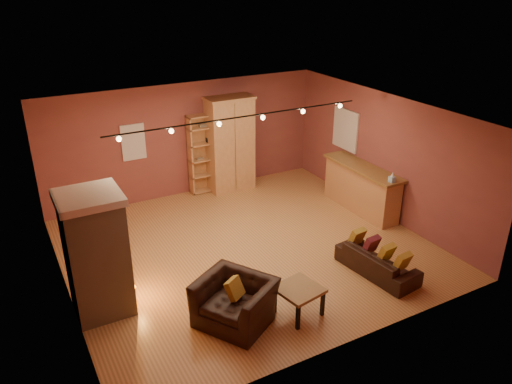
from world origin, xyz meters
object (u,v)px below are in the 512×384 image
fireplace (97,254)px  loveseat (378,257)px  bookcase (204,153)px  coffee_table (299,292)px  armoire (230,144)px  armchair (235,295)px  bar_counter (361,188)px

fireplace → loveseat: (4.74, -1.38, -0.72)m
bookcase → coffee_table: bearing=-97.1°
armoire → loveseat: size_ratio=1.45×
coffee_table → armchair: bearing=161.9°
armchair → bar_counter: bearing=86.0°
bookcase → fireplace: bearing=-132.8°
fireplace → bar_counter: size_ratio=0.93×
armchair → bookcase: bearing=130.5°
coffee_table → fireplace: bearing=148.8°
armoire → coffee_table: size_ratio=3.10×
coffee_table → loveseat: bearing=9.1°
armoire → bar_counter: armoire is taller
loveseat → bar_counter: bearing=-39.3°
bookcase → armoire: size_ratio=0.83×
bookcase → armchair: (-1.68, -5.10, -0.52)m
bar_counter → loveseat: size_ratio=1.36×
armoire → bar_counter: bearing=-50.6°
fireplace → armoire: bearing=40.8°
fireplace → bookcase: 5.10m
fireplace → armchair: fireplace is taller
armoire → armchair: (-2.32, -4.90, -0.71)m
fireplace → armchair: bearing=-37.3°
armoire → coffee_table: armoire is taller
armoire → fireplace: bearing=-139.2°
fireplace → bookcase: bearing=47.2°
armchair → loveseat: bearing=58.4°
loveseat → coffee_table: size_ratio=2.14×
fireplace → armchair: 2.31m
bar_counter → fireplace: bearing=-171.5°
fireplace → bookcase: size_ratio=1.05×
bookcase → armchair: bearing=-108.2°
bar_counter → coffee_table: (-3.45, -2.63, -0.12)m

